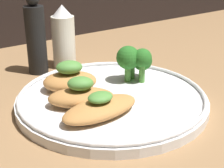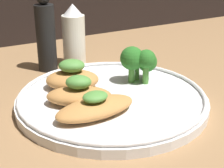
% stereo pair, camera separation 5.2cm
% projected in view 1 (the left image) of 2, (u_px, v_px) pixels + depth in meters
% --- Properties ---
extents(ground_plane, '(1.80, 1.80, 0.01)m').
position_uv_depth(ground_plane, '(112.00, 107.00, 0.53)').
color(ground_plane, '#936D47').
extents(plate, '(0.29, 0.29, 0.02)m').
position_uv_depth(plate, '(112.00, 98.00, 0.53)').
color(plate, white).
rests_on(plate, ground_plane).
extents(grilled_meat_front, '(0.12, 0.06, 0.03)m').
position_uv_depth(grilled_meat_front, '(100.00, 108.00, 0.46)').
color(grilled_meat_front, '#BC7F42').
rests_on(grilled_meat_front, plate).
extents(grilled_meat_middle, '(0.11, 0.09, 0.04)m').
position_uv_depth(grilled_meat_middle, '(80.00, 95.00, 0.49)').
color(grilled_meat_middle, '#BC7F42').
rests_on(grilled_meat_middle, plate).
extents(grilled_meat_back, '(0.10, 0.09, 0.05)m').
position_uv_depth(grilled_meat_back, '(70.00, 79.00, 0.54)').
color(grilled_meat_back, '#BC7F42').
rests_on(grilled_meat_back, plate).
extents(broccoli_bunch, '(0.06, 0.05, 0.06)m').
position_uv_depth(broccoli_bunch, '(135.00, 60.00, 0.57)').
color(broccoli_bunch, '#4C8E38').
rests_on(broccoli_bunch, plate).
extents(sauce_bottle, '(0.04, 0.04, 0.12)m').
position_uv_depth(sauce_bottle, '(64.00, 38.00, 0.66)').
color(sauce_bottle, silver).
rests_on(sauce_bottle, ground_plane).
extents(pepper_grinder, '(0.04, 0.04, 0.15)m').
position_uv_depth(pepper_grinder, '(36.00, 37.00, 0.63)').
color(pepper_grinder, black).
rests_on(pepper_grinder, ground_plane).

